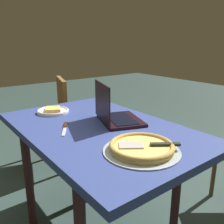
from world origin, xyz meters
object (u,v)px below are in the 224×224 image
(dining_table, at_px, (99,139))
(table_knife, at_px, (65,127))
(laptop, at_px, (115,114))
(pizza_plate, at_px, (53,111))
(pizza_tray, at_px, (142,147))
(chair_near, at_px, (51,118))

(dining_table, bearing_deg, table_knife, 61.17)
(laptop, distance_m, pizza_plate, 0.49)
(laptop, relative_size, pizza_tray, 1.04)
(dining_table, height_order, chair_near, chair_near)
(table_knife, height_order, chair_near, chair_near)
(laptop, distance_m, pizza_tray, 0.44)
(laptop, distance_m, chair_near, 1.11)
(pizza_plate, xyz_separation_m, pizza_tray, (-0.84, -0.06, 0.01))
(laptop, bearing_deg, dining_table, 91.97)
(pizza_tray, relative_size, chair_near, 0.40)
(pizza_tray, height_order, table_knife, pizza_tray)
(dining_table, distance_m, pizza_plate, 0.46)
(table_knife, distance_m, chair_near, 1.06)
(chair_near, bearing_deg, table_knife, 161.62)
(dining_table, distance_m, pizza_tray, 0.42)
(dining_table, height_order, pizza_plate, pizza_plate)
(pizza_tray, relative_size, table_knife, 1.86)
(table_knife, bearing_deg, pizza_tray, -164.75)
(laptop, bearing_deg, pizza_plate, 26.78)
(dining_table, relative_size, pizza_plate, 5.74)
(pizza_tray, distance_m, table_knife, 0.52)
(chair_near, bearing_deg, laptop, 178.60)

